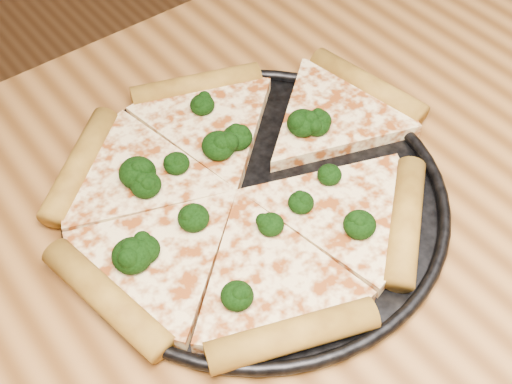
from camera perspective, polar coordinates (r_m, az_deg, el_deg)
dining_table at (r=0.67m, az=2.54°, el=-15.45°), size 1.20×0.90×0.75m
pizza_pan at (r=0.66m, az=-0.00°, el=-0.46°), size 0.37×0.37×0.02m
pizza at (r=0.65m, az=-1.10°, el=0.43°), size 0.41×0.38×0.03m
broccoli_florets at (r=0.64m, az=-2.59°, el=0.95°), size 0.27×0.25×0.03m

